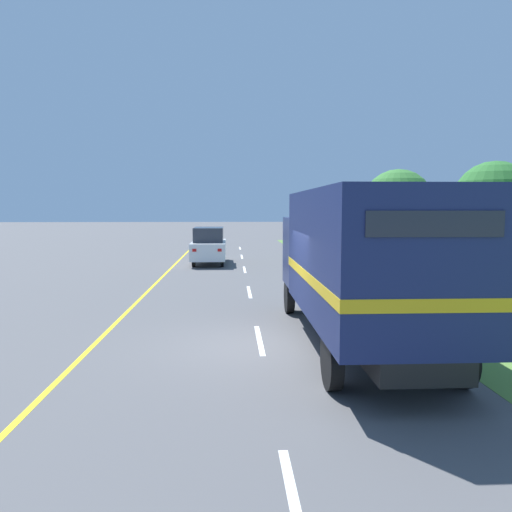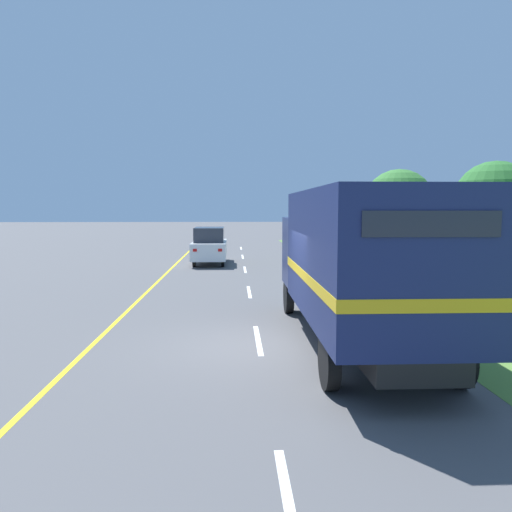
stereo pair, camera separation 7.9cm
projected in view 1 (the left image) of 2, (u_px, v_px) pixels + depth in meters
name	position (u px, v px, depth m)	size (l,w,h in m)	color
ground_plane	(261.00, 345.00, 11.03)	(200.00, 200.00, 0.00)	#515154
edge_line_yellow	(159.00, 280.00, 21.08)	(0.12, 52.13, 0.01)	yellow
centre_dash_near	(259.00, 339.00, 11.52)	(0.12, 2.60, 0.01)	white
centre_dash_mid_a	(249.00, 292.00, 18.08)	(0.12, 2.60, 0.01)	white
centre_dash_mid_b	(245.00, 270.00, 24.64)	(0.12, 2.60, 0.01)	white
centre_dash_far	(242.00, 257.00, 31.20)	(0.12, 2.60, 0.01)	white
centre_dash_farthest	(240.00, 248.00, 37.76)	(0.12, 2.60, 0.01)	white
horse_trailer_truck	(361.00, 260.00, 10.70)	(2.59, 8.27, 3.38)	black
lead_car_white	(209.00, 246.00, 27.14)	(1.80, 4.62, 1.99)	black
highway_sign	(441.00, 247.00, 17.54)	(2.16, 0.09, 2.74)	#9E9EA3
roadside_tree_near	(494.00, 201.00, 21.06)	(3.38, 3.38, 5.01)	brown
roadside_tree_mid	(398.00, 204.00, 29.21)	(4.08, 4.08, 5.30)	brown
delineator_post	(415.00, 300.00, 13.77)	(0.08, 0.08, 0.95)	white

